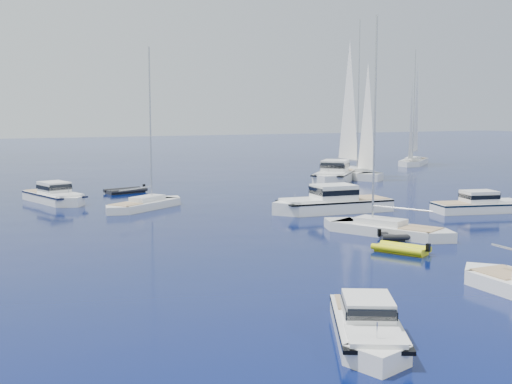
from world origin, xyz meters
TOP-DOWN VIEW (x-y plane):
  - motor_cruiser_near at (-7.88, 3.60)m, footprint 5.64×7.65m
  - motor_cruiser_centre at (7.58, 29.76)m, footprint 11.18×4.40m
  - motor_cruiser_far_r at (18.46, 24.25)m, footprint 8.98×4.70m
  - motor_cruiser_distant at (20.94, 49.59)m, footprint 11.13×11.38m
  - motor_cruiser_horizon at (-11.64, 45.56)m, footprint 5.05×9.56m
  - sailboat_mid_r at (5.35, 19.68)m, footprint 6.70×10.34m
  - sailboat_centre at (-5.54, 38.35)m, footprint 9.39×7.26m
  - sailboat_sails_r at (25.87, 53.11)m, footprint 5.35×13.90m
  - sailboat_sails_far at (45.69, 64.99)m, footprint 11.44×10.50m
  - tender_yellow at (2.61, 14.73)m, footprint 3.10×3.76m
  - tender_grey_near at (5.03, 17.75)m, footprint 3.21×2.56m
  - tender_grey_far at (-4.05, 49.75)m, footprint 4.66×3.17m

SIDE VIEW (x-z plane):
  - motor_cruiser_near at x=-7.88m, z-range -0.98..0.98m
  - motor_cruiser_centre at x=7.58m, z-range -1.43..1.43m
  - motor_cruiser_far_r at x=18.46m, z-range -1.13..1.13m
  - motor_cruiser_distant at x=20.94m, z-range -1.60..1.60m
  - motor_cruiser_horizon at x=-11.64m, z-range -1.20..1.20m
  - sailboat_mid_r at x=5.35m, z-range -7.48..7.48m
  - sailboat_centre at x=-5.54m, z-range -7.03..7.03m
  - sailboat_sails_r at x=25.87m, z-range -9.96..9.96m
  - sailboat_sails_far at x=45.69m, z-range -9.07..9.07m
  - tender_yellow at x=2.61m, z-range -0.47..0.47m
  - tender_grey_near at x=5.03m, z-range -0.47..0.47m
  - tender_grey_far at x=-4.05m, z-range -0.47..0.47m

